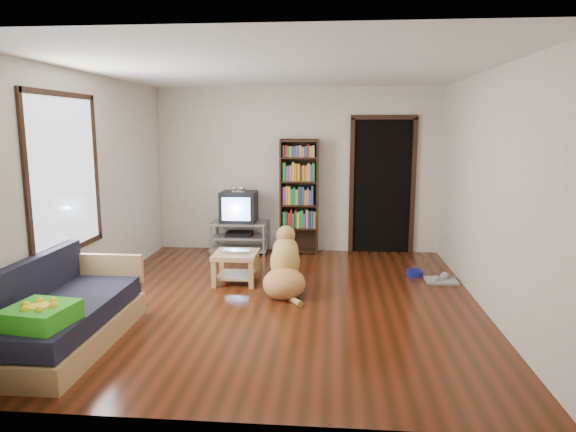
# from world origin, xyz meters

# --- Properties ---
(ground) EXTENTS (5.00, 5.00, 0.00)m
(ground) POSITION_xyz_m (0.00, 0.00, 0.00)
(ground) COLOR #511E0D
(ground) RESTS_ON ground
(ceiling) EXTENTS (5.00, 5.00, 0.00)m
(ceiling) POSITION_xyz_m (0.00, 0.00, 2.60)
(ceiling) COLOR white
(ceiling) RESTS_ON ground
(wall_back) EXTENTS (4.50, 0.00, 4.50)m
(wall_back) POSITION_xyz_m (0.00, 2.50, 1.30)
(wall_back) COLOR beige
(wall_back) RESTS_ON ground
(wall_front) EXTENTS (4.50, 0.00, 4.50)m
(wall_front) POSITION_xyz_m (0.00, -2.50, 1.30)
(wall_front) COLOR beige
(wall_front) RESTS_ON ground
(wall_left) EXTENTS (0.00, 5.00, 5.00)m
(wall_left) POSITION_xyz_m (-2.25, 0.00, 1.30)
(wall_left) COLOR beige
(wall_left) RESTS_ON ground
(wall_right) EXTENTS (0.00, 5.00, 5.00)m
(wall_right) POSITION_xyz_m (2.25, 0.00, 1.30)
(wall_right) COLOR beige
(wall_right) RESTS_ON ground
(green_cushion) EXTENTS (0.53, 0.53, 0.16)m
(green_cushion) POSITION_xyz_m (-1.75, -1.93, 0.50)
(green_cushion) COLOR green
(green_cushion) RESTS_ON sofa
(laptop) EXTENTS (0.38, 0.26, 0.03)m
(laptop) POSITION_xyz_m (-0.65, 0.62, 0.41)
(laptop) COLOR silver
(laptop) RESTS_ON coffee_table
(dog_bowl) EXTENTS (0.22, 0.22, 0.08)m
(dog_bowl) POSITION_xyz_m (1.70, 1.15, 0.04)
(dog_bowl) COLOR navy
(dog_bowl) RESTS_ON ground
(grey_rag) EXTENTS (0.40, 0.32, 0.03)m
(grey_rag) POSITION_xyz_m (2.00, 0.90, 0.01)
(grey_rag) COLOR #949494
(grey_rag) RESTS_ON ground
(window) EXTENTS (0.03, 1.46, 1.70)m
(window) POSITION_xyz_m (-2.23, -0.50, 1.50)
(window) COLOR white
(window) RESTS_ON wall_left
(doorway) EXTENTS (1.03, 0.05, 2.19)m
(doorway) POSITION_xyz_m (1.35, 2.48, 1.12)
(doorway) COLOR black
(doorway) RESTS_ON wall_back
(tv_stand) EXTENTS (0.90, 0.45, 0.50)m
(tv_stand) POSITION_xyz_m (-0.90, 2.25, 0.27)
(tv_stand) COLOR #99999E
(tv_stand) RESTS_ON ground
(crt_tv) EXTENTS (0.55, 0.52, 0.58)m
(crt_tv) POSITION_xyz_m (-0.90, 2.27, 0.74)
(crt_tv) COLOR black
(crt_tv) RESTS_ON tv_stand
(bookshelf) EXTENTS (0.60, 0.30, 1.80)m
(bookshelf) POSITION_xyz_m (0.05, 2.34, 1.00)
(bookshelf) COLOR black
(bookshelf) RESTS_ON ground
(sofa) EXTENTS (0.80, 1.80, 0.80)m
(sofa) POSITION_xyz_m (-1.87, -1.38, 0.26)
(sofa) COLOR tan
(sofa) RESTS_ON ground
(coffee_table) EXTENTS (0.55, 0.55, 0.40)m
(coffee_table) POSITION_xyz_m (-0.65, 0.65, 0.28)
(coffee_table) COLOR tan
(coffee_table) RESTS_ON ground
(dog) EXTENTS (0.53, 0.98, 0.82)m
(dog) POSITION_xyz_m (0.01, 0.30, 0.30)
(dog) COLOR tan
(dog) RESTS_ON ground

